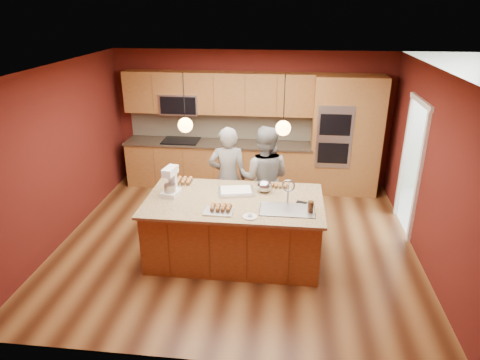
# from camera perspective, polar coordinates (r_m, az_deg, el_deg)

# --- Properties ---
(floor) EXTENTS (5.50, 5.50, 0.00)m
(floor) POSITION_cam_1_polar(r_m,az_deg,el_deg) (6.91, -0.43, -8.11)
(floor) COLOR #422110
(floor) RESTS_ON ground
(ceiling) EXTENTS (5.50, 5.50, 0.00)m
(ceiling) POSITION_cam_1_polar(r_m,az_deg,el_deg) (6.00, -0.51, 14.67)
(ceiling) COLOR white
(ceiling) RESTS_ON ground
(wall_back) EXTENTS (5.50, 0.00, 5.50)m
(wall_back) POSITION_cam_1_polar(r_m,az_deg,el_deg) (8.70, 1.55, 8.11)
(wall_back) COLOR #4F1510
(wall_back) RESTS_ON ground
(wall_front) EXTENTS (5.50, 0.00, 5.50)m
(wall_front) POSITION_cam_1_polar(r_m,az_deg,el_deg) (4.10, -4.76, -9.60)
(wall_front) COLOR #4F1510
(wall_front) RESTS_ON ground
(wall_left) EXTENTS (0.00, 5.00, 5.00)m
(wall_left) POSITION_cam_1_polar(r_m,az_deg,el_deg) (7.18, -22.84, 3.13)
(wall_left) COLOR #4F1510
(wall_left) RESTS_ON ground
(wall_right) EXTENTS (0.00, 5.00, 5.00)m
(wall_right) POSITION_cam_1_polar(r_m,az_deg,el_deg) (6.60, 23.97, 1.32)
(wall_right) COLOR #4F1510
(wall_right) RESTS_ON ground
(cabinet_run) EXTENTS (3.74, 0.64, 2.30)m
(cabinet_run) POSITION_cam_1_polar(r_m,az_deg,el_deg) (8.64, -3.14, 5.46)
(cabinet_run) COLOR brown
(cabinet_run) RESTS_ON floor
(oven_column) EXTENTS (1.30, 0.62, 2.30)m
(oven_column) POSITION_cam_1_polar(r_m,az_deg,el_deg) (8.51, 13.89, 5.71)
(oven_column) COLOR brown
(oven_column) RESTS_ON floor
(doorway_trim) EXTENTS (0.08, 1.11, 2.20)m
(doorway_trim) POSITION_cam_1_polar(r_m,az_deg,el_deg) (7.41, 21.79, 1.40)
(doorway_trim) COLOR white
(doorway_trim) RESTS_ON wall_right
(pendant_left) EXTENTS (0.20, 0.20, 0.80)m
(pendant_left) POSITION_cam_1_polar(r_m,az_deg,el_deg) (5.85, -7.30, 7.31)
(pendant_left) COLOR black
(pendant_left) RESTS_ON ceiling
(pendant_right) EXTENTS (0.20, 0.20, 0.80)m
(pendant_right) POSITION_cam_1_polar(r_m,az_deg,el_deg) (5.68, 5.78, 6.94)
(pendant_right) COLOR black
(pendant_right) RESTS_ON ceiling
(island) EXTENTS (2.53, 1.41, 1.31)m
(island) POSITION_cam_1_polar(r_m,az_deg,el_deg) (6.30, -0.63, -6.37)
(island) COLOR brown
(island) RESTS_ON floor
(person_left) EXTENTS (0.69, 0.51, 1.73)m
(person_left) POSITION_cam_1_polar(r_m,az_deg,el_deg) (7.03, -1.65, 0.30)
(person_left) COLOR black
(person_left) RESTS_ON floor
(person_right) EXTENTS (0.94, 0.77, 1.76)m
(person_right) POSITION_cam_1_polar(r_m,az_deg,el_deg) (6.96, 3.26, 0.20)
(person_right) COLOR slate
(person_right) RESTS_ON floor
(stand_mixer) EXTENTS (0.27, 0.34, 0.42)m
(stand_mixer) POSITION_cam_1_polar(r_m,az_deg,el_deg) (6.26, -9.22, -0.41)
(stand_mixer) COLOR white
(stand_mixer) RESTS_ON island
(sheet_cake) EXTENTS (0.58, 0.47, 0.05)m
(sheet_cake) POSITION_cam_1_polar(r_m,az_deg,el_deg) (6.31, -0.54, -1.48)
(sheet_cake) COLOR silver
(sheet_cake) RESTS_ON island
(cooling_rack) EXTENTS (0.39, 0.28, 0.02)m
(cooling_rack) POSITION_cam_1_polar(r_m,az_deg,el_deg) (5.75, -2.89, -4.20)
(cooling_rack) COLOR #ADAFB4
(cooling_rack) RESTS_ON island
(mixing_bowl) EXTENTS (0.23, 0.23, 0.19)m
(mixing_bowl) POSITION_cam_1_polar(r_m,az_deg,el_deg) (6.32, 3.27, -0.82)
(mixing_bowl) COLOR #A9ACB0
(mixing_bowl) RESTS_ON island
(plate) EXTENTS (0.20, 0.20, 0.01)m
(plate) POSITION_cam_1_polar(r_m,az_deg,el_deg) (5.61, 1.35, -4.90)
(plate) COLOR silver
(plate) RESTS_ON island
(tumbler) EXTENTS (0.08, 0.08, 0.16)m
(tumbler) POSITION_cam_1_polar(r_m,az_deg,el_deg) (5.79, 9.40, -3.54)
(tumbler) COLOR #3B2412
(tumbler) RESTS_ON island
(phone) EXTENTS (0.16, 0.12, 0.01)m
(phone) POSITION_cam_1_polar(r_m,az_deg,el_deg) (6.06, 8.23, -2.98)
(phone) COLOR black
(phone) RESTS_ON island
(cupcakes_left) EXTENTS (0.34, 0.25, 0.08)m
(cupcakes_left) POSITION_cam_1_polar(r_m,az_deg,el_deg) (6.71, -7.82, -0.06)
(cupcakes_left) COLOR #C67B3E
(cupcakes_left) RESTS_ON island
(cupcakes_rack) EXTENTS (0.30, 0.22, 0.07)m
(cupcakes_rack) POSITION_cam_1_polar(r_m,az_deg,el_deg) (5.77, -2.57, -3.61)
(cupcakes_rack) COLOR #C67B3E
(cupcakes_rack) RESTS_ON island
(cupcakes_right) EXTENTS (0.28, 0.14, 0.06)m
(cupcakes_right) POSITION_cam_1_polar(r_m,az_deg,el_deg) (6.51, 5.19, -0.72)
(cupcakes_right) COLOR #C67B3E
(cupcakes_right) RESTS_ON island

